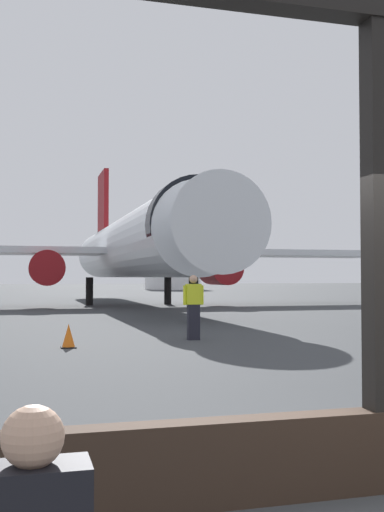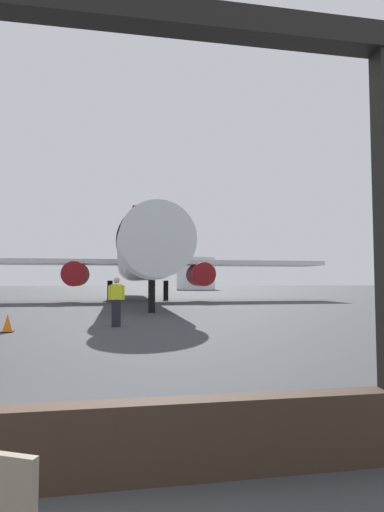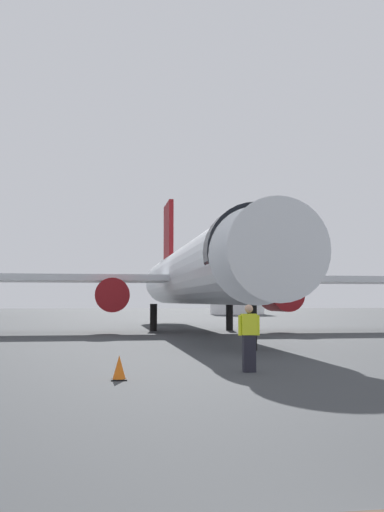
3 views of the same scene
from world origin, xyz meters
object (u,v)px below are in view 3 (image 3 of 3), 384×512
Objects in this scene: ground_crew_worker at (249,337)px; traffic_cone at (119,368)px; airplane at (196,274)px; fuel_storage_tank at (237,292)px.

ground_crew_worker is 3.57m from traffic_cone.
fuel_storage_tank is (13.53, 46.67, -0.30)m from airplane.
fuel_storage_tank is at bearing 76.97° from ground_crew_worker.
traffic_cone is (-5.11, -20.39, -3.18)m from airplane.
traffic_cone is at bearing -105.54° from fuel_storage_tank.
traffic_cone is at bearing -163.16° from ground_crew_worker.
ground_crew_worker is at bearing -95.17° from airplane.
fuel_storage_tank reaches higher than traffic_cone.
traffic_cone is at bearing -104.08° from airplane.
airplane is at bearing 75.92° from traffic_cone.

